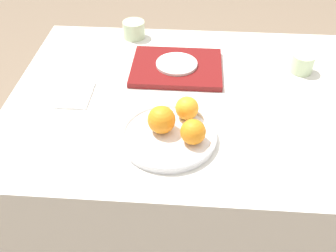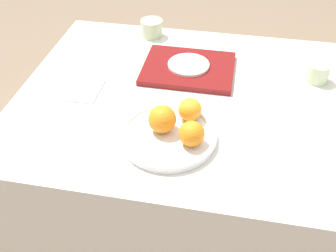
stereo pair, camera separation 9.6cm
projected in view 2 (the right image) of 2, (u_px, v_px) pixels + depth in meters
name	position (u px, v px, depth m)	size (l,w,h in m)	color
ground_plane	(206.00, 236.00, 1.79)	(12.00, 12.00, 0.00)	#7A6651
table	(212.00, 179.00, 1.53)	(1.34, 0.91, 0.78)	silver
fruit_platter	(168.00, 136.00, 1.12)	(0.28, 0.28, 0.03)	silver
orange_0	(162.00, 119.00, 1.11)	(0.08, 0.08, 0.08)	orange
orange_1	(192.00, 134.00, 1.07)	(0.07, 0.07, 0.07)	orange
orange_2	(190.00, 110.00, 1.15)	(0.07, 0.07, 0.07)	orange
serving_tray	(188.00, 68.00, 1.40)	(0.32, 0.25, 0.02)	maroon
side_plate	(189.00, 65.00, 1.39)	(0.15, 0.15, 0.01)	silver
cup_0	(152.00, 28.00, 1.58)	(0.09, 0.09, 0.07)	#B7CC9E
cup_1	(318.00, 72.00, 1.34)	(0.08, 0.08, 0.07)	#B7CC9E
napkin	(85.00, 89.00, 1.31)	(0.10, 0.14, 0.01)	white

